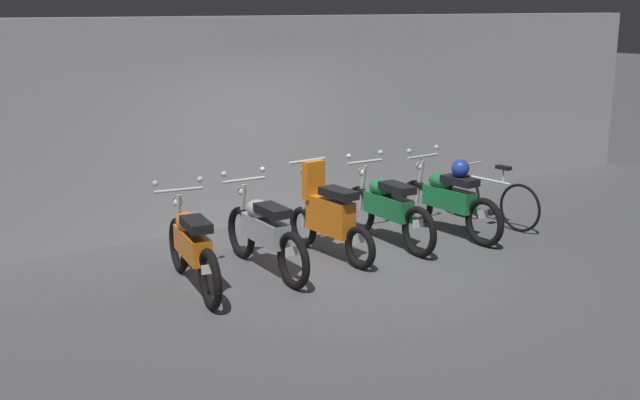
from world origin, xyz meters
TOP-DOWN VIEW (x-y plane):
  - ground_plane at (0.00, 0.00)m, footprint 80.00×80.00m
  - back_wall at (0.00, 2.48)m, footprint 16.00×0.30m
  - motorbike_slot_0 at (-1.90, 0.28)m, footprint 0.58×1.94m
  - motorbike_slot_1 at (-0.95, 0.34)m, footprint 0.59×1.95m
  - motorbike_slot_2 at (-0.00, 0.41)m, footprint 0.56×1.68m
  - motorbike_slot_3 at (0.95, 0.45)m, footprint 0.59×1.95m
  - motorbike_slot_4 at (1.90, 0.31)m, footprint 0.59×1.95m
  - bicycle at (2.78, 0.39)m, footprint 0.50×1.72m

SIDE VIEW (x-z plane):
  - ground_plane at x=0.00m, z-range 0.00..0.00m
  - bicycle at x=2.78m, z-range -0.08..0.80m
  - motorbike_slot_0 at x=-1.90m, z-range -0.08..1.07m
  - motorbike_slot_1 at x=-0.95m, z-range -0.08..1.07m
  - motorbike_slot_3 at x=0.95m, z-range -0.08..1.07m
  - motorbike_slot_2 at x=0.00m, z-range -0.06..1.11m
  - motorbike_slot_4 at x=1.90m, z-range -0.05..1.10m
  - back_wall at x=0.00m, z-range 0.00..2.92m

